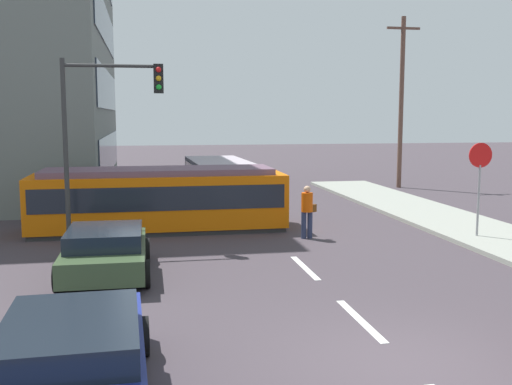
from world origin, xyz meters
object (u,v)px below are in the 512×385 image
Objects in this scene: streetcar_tram at (159,198)px; utility_pole_mid at (401,100)px; parked_sedan_far at (113,197)px; traffic_light_mast at (103,117)px; parked_sedan_furthest at (110,181)px; city_bus at (218,176)px; stop_sign at (480,170)px; pedestrian_crossing at (307,209)px; parked_sedan_near at (73,357)px; parked_sedan_mid at (106,251)px.

utility_pole_mid reaches higher than streetcar_tram.
streetcar_tram reaches higher than parked_sedan_far.
parked_sedan_furthest is at bearing 92.65° from traffic_light_mast.
streetcar_tram reaches higher than city_bus.
streetcar_tram is at bearing 160.27° from stop_sign.
pedestrian_crossing is at bearing -61.63° from parked_sedan_furthest.
streetcar_tram is 1.86× the size of parked_sedan_far.
parked_sedan_furthest is (-6.69, 12.39, -0.32)m from pedestrian_crossing.
parked_sedan_near is 16.15m from parked_sedan_far.
pedestrian_crossing is at bearing 58.90° from parked_sedan_near.
parked_sedan_mid is at bearing -108.16° from city_bus.
parked_sedan_near is at bearing -89.26° from traffic_light_mast.
city_bus is 1.36× the size of parked_sedan_furthest.
stop_sign is (11.36, -7.42, 1.57)m from parked_sedan_far.
utility_pole_mid is (15.12, -0.26, 4.03)m from parked_sedan_furthest.
traffic_light_mast is (0.57, -12.37, 3.18)m from parked_sedan_furthest.
parked_sedan_furthest is 15.65m from utility_pole_mid.
parked_sedan_far is at bearing -158.04° from utility_pole_mid.
parked_sedan_mid and parked_sedan_far have the same top height.
streetcar_tram is 5.06m from pedestrian_crossing.
stop_sign is at bearing -103.91° from utility_pole_mid.
pedestrian_crossing is 11.60m from parked_sedan_near.
stop_sign reaches higher than parked_sedan_far.
parked_sedan_far is 6.19m from parked_sedan_furthest.
utility_pole_mid reaches higher than parked_sedan_far.
parked_sedan_mid is 15.86m from parked_sedan_furthest.
stop_sign reaches higher than parked_sedan_near.
parked_sedan_far is 1.04× the size of parked_sedan_furthest.
streetcar_tram reaches higher than parked_sedan_near.
city_bus is at bearing 71.84° from parked_sedan_mid.
pedestrian_crossing is at bearing 166.79° from stop_sign.
city_bus is 0.66× the size of utility_pole_mid.
city_bus is 3.55× the size of pedestrian_crossing.
traffic_light_mast is at bearing -88.90° from parked_sedan_far.
utility_pole_mid is (8.43, 12.13, 3.71)m from pedestrian_crossing.
parked_sedan_far is (-0.29, 9.67, 0.00)m from parked_sedan_mid.
city_bus is 9.90m from pedestrian_crossing.
city_bus is 5.73m from parked_sedan_furthest.
streetcar_tram is 1.42× the size of city_bus.
parked_sedan_far is 1.57× the size of stop_sign.
parked_sedan_mid is 0.74× the size of traffic_light_mast.
streetcar_tram reaches higher than parked_sedan_mid.
streetcar_tram is 1.54× the size of traffic_light_mast.
parked_sedan_far is at bearing 90.88° from parked_sedan_near.
parked_sedan_far is 13.66m from stop_sign.
parked_sedan_furthest is 0.49× the size of utility_pole_mid.
stop_sign is (5.13, -1.20, 1.25)m from pedestrian_crossing.
parked_sedan_far is at bearing 113.37° from streetcar_tram.
streetcar_tram is 2.09× the size of parked_sedan_mid.
parked_sedan_near is 1.04× the size of parked_sedan_furthest.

